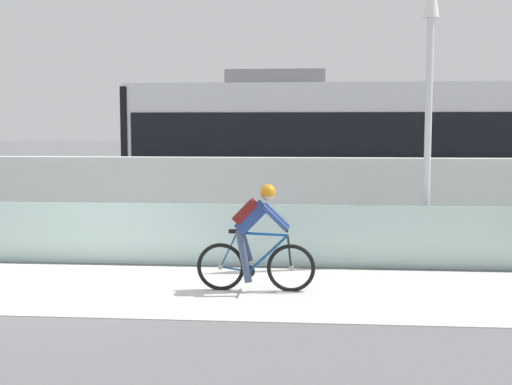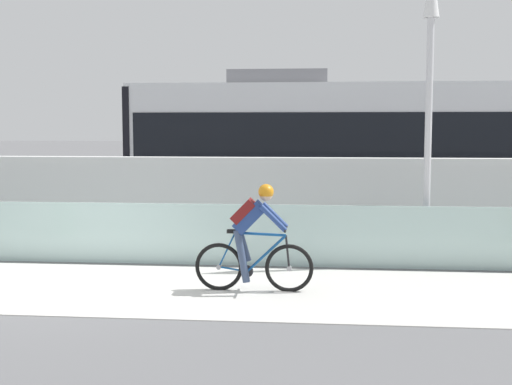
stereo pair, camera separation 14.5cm
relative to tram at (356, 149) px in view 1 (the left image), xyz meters
The scene contains 9 objects.
ground_plane 8.54m from the tram, 124.65° to the right, with size 200.00×200.00×0.00m, color slate.
bike_path_deck 8.54m from the tram, 124.65° to the right, with size 32.00×3.20×0.01m, color silver.
glass_parapet 7.02m from the tram, 133.44° to the right, with size 32.00×0.05×1.09m, color silver.
concrete_barrier_wall 5.80m from the tram, 145.94° to the right, with size 32.00×0.36×1.83m, color white.
tram_rail_near 5.15m from the tram, behind, with size 32.00×0.08×0.01m, color #595654.
tram_rail_far 5.15m from the tram, behind, with size 32.00×0.08×0.01m, color #595654.
tram is the anchor object (origin of this frame).
cyclist_on_bike 7.19m from the tram, 105.38° to the right, with size 1.77×0.58×1.61m.
lamp_post_antenna 5.00m from the tram, 78.55° to the right, with size 0.28×0.28×5.20m.
Camera 1 is at (3.69, -9.82, 2.45)m, focal length 47.27 mm.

